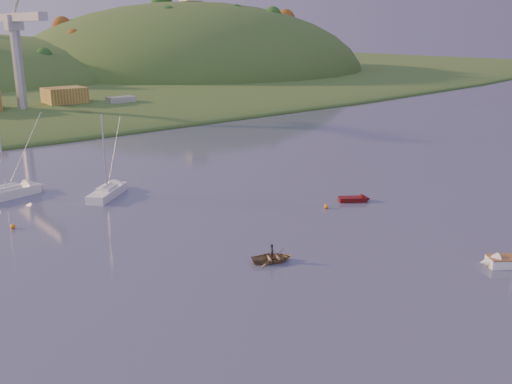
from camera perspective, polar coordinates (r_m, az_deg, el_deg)
hill_right at (r=243.84m, az=-6.26°, el=11.34°), size 150.00×130.00×60.00m
wharf at (r=138.87m, az=-21.25°, el=7.31°), size 42.00×16.00×2.40m
shed_east at (r=142.97m, az=-18.57°, el=9.08°), size 9.00×7.00×4.00m
dock_crane at (r=133.29m, az=-22.71°, el=13.76°), size 3.20×28.00×20.30m
fishing_boat at (r=54.05m, az=24.11°, el=-6.06°), size 5.22×4.45×3.37m
sailboat_near at (r=71.58m, az=-14.66°, el=0.04°), size 6.93×6.41×10.10m
sailboat_far at (r=75.24m, az=-23.70°, el=-0.01°), size 8.21×4.02×10.94m
canoe at (r=50.41m, az=1.61°, el=-6.61°), size 4.32×3.83×0.74m
paddler at (r=50.28m, az=1.62°, el=-6.26°), size 0.53×0.61×1.42m
red_tender at (r=68.72m, az=10.21°, el=-0.70°), size 3.88×3.19×1.29m
work_vessel at (r=142.29m, az=-13.29°, el=8.24°), size 15.54×5.75×3.97m
buoy_1 at (r=65.43m, az=7.04°, el=-1.44°), size 0.50×0.50×0.50m
buoy_3 at (r=63.63m, az=-23.15°, el=-3.17°), size 0.50×0.50×0.50m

